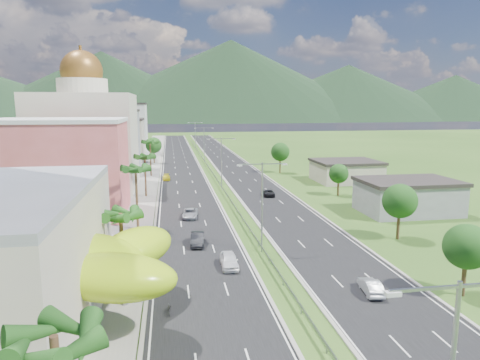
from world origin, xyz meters
TOP-DOWN VIEW (x-y plane):
  - ground at (0.00, 0.00)m, footprint 500.00×500.00m
  - road_left at (-7.50, 90.00)m, footprint 11.00×260.00m
  - road_right at (7.50, 90.00)m, footprint 11.00×260.00m
  - sidewalk_left at (-17.00, 90.00)m, footprint 7.00×260.00m
  - median_guardrail at (0.00, 71.99)m, footprint 0.10×216.06m
  - streetlight_median_b at (0.00, 10.00)m, footprint 6.04×0.25m
  - streetlight_median_c at (0.00, 50.00)m, footprint 6.04×0.25m
  - streetlight_median_d at (0.00, 95.00)m, footprint 6.04×0.25m
  - streetlight_median_e at (0.00, 140.00)m, footprint 6.04×0.25m
  - lime_canopy at (-20.00, -4.00)m, footprint 18.00×15.00m
  - pink_shophouse at (-28.00, 32.00)m, footprint 20.00×15.00m
  - domed_building at (-28.00, 55.00)m, footprint 20.00×20.00m
  - midrise_grey at (-27.00, 80.00)m, footprint 16.00×15.00m
  - midrise_beige at (-27.00, 102.00)m, footprint 16.00×15.00m
  - midrise_white at (-27.00, 125.00)m, footprint 16.00×15.00m
  - shed_near at (28.00, 25.00)m, footprint 15.00×10.00m
  - shed_far at (30.00, 55.00)m, footprint 14.00×12.00m
  - palm_tree_a at (-15.50, -22.00)m, footprint 3.60×3.60m
  - palm_tree_b at (-15.50, 2.00)m, footprint 3.60×3.60m
  - palm_tree_c at (-15.50, 22.00)m, footprint 3.60×3.60m
  - palm_tree_d at (-15.50, 45.00)m, footprint 3.60×3.60m
  - palm_tree_e at (-15.50, 70.00)m, footprint 3.60×3.60m
  - leafy_tree_lfar at (-15.50, 95.00)m, footprint 4.90×4.90m
  - leafy_tree_ra at (16.00, -5.00)m, footprint 4.20×4.20m
  - leafy_tree_rb at (19.00, 12.00)m, footprint 4.55×4.55m
  - leafy_tree_rc at (22.00, 40.00)m, footprint 3.85×3.85m
  - leafy_tree_rd at (18.00, 70.00)m, footprint 4.90×4.90m
  - mountain_ridge at (60.00, 450.00)m, footprint 860.00×140.00m
  - car_white_near_left at (-4.61, 5.59)m, footprint 1.97×4.61m
  - car_dark_left at (-7.54, 13.84)m, footprint 2.05×4.80m
  - car_silver_mid_left at (-7.79, 27.56)m, footprint 2.81×5.14m
  - car_yellow_far_left at (-11.70, 63.60)m, footprint 1.88×4.47m
  - car_silver_right at (7.71, -3.17)m, footprint 2.01×4.27m
  - car_dark_far_right at (8.31, 41.81)m, footprint 2.63×4.83m
  - motorcycle at (-11.13, -4.09)m, footprint 0.62×1.75m

SIDE VIEW (x-z plane):
  - ground at x=0.00m, z-range 0.00..0.00m
  - mountain_ridge at x=60.00m, z-range -45.00..45.00m
  - road_left at x=-7.50m, z-range 0.00..0.04m
  - road_right at x=7.50m, z-range 0.00..0.04m
  - sidewalk_left at x=-17.00m, z-range 0.00..0.12m
  - motorcycle at x=-11.13m, z-range 0.04..1.14m
  - median_guardrail at x=0.00m, z-range 0.24..1.00m
  - car_dark_far_right at x=8.31m, z-range 0.04..1.32m
  - car_yellow_far_left at x=-11.70m, z-range 0.04..1.33m
  - car_silver_right at x=7.71m, z-range 0.04..1.39m
  - car_silver_mid_left at x=-7.79m, z-range 0.04..1.41m
  - car_dark_left at x=-7.54m, z-range 0.04..1.58m
  - car_white_near_left at x=-4.61m, z-range 0.04..1.59m
  - shed_far at x=30.00m, z-range 0.00..4.40m
  - shed_near at x=28.00m, z-range 0.00..5.00m
  - leafy_tree_rc at x=22.00m, z-range 1.21..7.54m
  - leafy_tree_ra at x=16.00m, z-range 1.33..8.23m
  - lime_canopy at x=-20.00m, z-range 1.29..8.69m
  - leafy_tree_rb at x=19.00m, z-range 1.44..8.92m
  - leafy_tree_lfar at x=-15.50m, z-range 1.55..9.60m
  - leafy_tree_rd at x=18.00m, z-range 1.55..9.60m
  - midrise_beige at x=-27.00m, z-range 0.00..13.00m
  - streetlight_median_b at x=0.00m, z-range 1.25..12.25m
  - streetlight_median_c at x=0.00m, z-range 1.25..12.25m
  - streetlight_median_d at x=0.00m, z-range 1.25..12.25m
  - streetlight_median_e at x=0.00m, z-range 1.25..12.25m
  - palm_tree_b at x=-15.50m, z-range 3.01..11.11m
  - pink_shophouse at x=-28.00m, z-range 0.00..15.00m
  - palm_tree_d at x=-15.50m, z-range 3.24..11.84m
  - midrise_grey at x=-27.00m, z-range 0.00..16.00m
  - palm_tree_a at x=-15.50m, z-range 3.47..12.57m
  - palm_tree_e at x=-15.50m, z-range 3.61..13.01m
  - palm_tree_c at x=-15.50m, z-range 3.70..13.30m
  - midrise_white at x=-27.00m, z-range 0.00..18.00m
  - domed_building at x=-28.00m, z-range -3.00..25.70m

